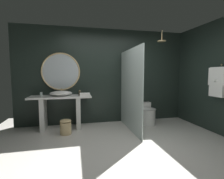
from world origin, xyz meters
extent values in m
plane|color=silver|center=(0.00, 0.00, 0.00)|extent=(5.76, 5.76, 0.00)
cube|color=#1E2823|center=(0.00, 1.90, 1.30)|extent=(4.80, 0.10, 2.60)
cube|color=#1E2823|center=(2.35, 0.76, 1.30)|extent=(0.10, 2.47, 2.60)
cube|color=silver|center=(-1.21, 1.55, 0.81)|extent=(1.48, 0.56, 0.04)
cube|color=silver|center=(-1.63, 1.55, 0.39)|extent=(0.10, 0.48, 0.79)
cube|color=silver|center=(-0.79, 1.55, 0.39)|extent=(0.10, 0.48, 0.79)
ellipsoid|color=white|center=(-1.20, 1.58, 0.89)|extent=(0.54, 0.45, 0.12)
cylinder|color=#D6B77F|center=(-1.20, 1.78, 0.91)|extent=(0.02, 0.02, 0.17)
cylinder|color=#D6B77F|center=(-1.20, 1.71, 0.99)|extent=(0.02, 0.14, 0.02)
cylinder|color=silver|center=(-1.66, 1.55, 0.88)|extent=(0.06, 0.06, 0.10)
cylinder|color=#3D3323|center=(-0.74, 1.53, 0.88)|extent=(0.07, 0.07, 0.11)
cylinder|color=#D6B77F|center=(-0.74, 1.53, 0.95)|extent=(0.04, 0.04, 0.02)
torus|color=#D6B77F|center=(-1.21, 1.81, 1.43)|extent=(0.99, 0.04, 0.99)
cylinder|color=#B2BCC1|center=(-1.21, 1.82, 1.43)|extent=(0.92, 0.01, 0.92)
cube|color=silver|center=(0.45, 1.08, 0.98)|extent=(0.02, 1.55, 1.96)
cylinder|color=#D6B77F|center=(1.37, 1.30, 2.36)|extent=(0.02, 0.02, 0.27)
cylinder|color=#D6B77F|center=(1.37, 1.30, 2.22)|extent=(0.22, 0.22, 0.02)
sphere|color=#D6B77F|center=(2.28, 0.33, 1.57)|extent=(0.04, 0.04, 0.04)
cube|color=white|center=(2.21, 0.33, 1.19)|extent=(0.12, 0.36, 0.65)
cylinder|color=white|center=(2.21, 0.53, 1.31)|extent=(0.11, 0.11, 0.39)
sphere|color=white|center=(2.13, 0.33, 1.23)|extent=(0.07, 0.07, 0.07)
cylinder|color=white|center=(1.06, 1.40, 0.21)|extent=(0.41, 0.41, 0.42)
ellipsoid|color=white|center=(1.06, 1.40, 0.43)|extent=(0.43, 0.47, 0.02)
cube|color=white|center=(1.06, 1.68, 0.39)|extent=(0.38, 0.15, 0.35)
cylinder|color=#D6B77F|center=(-1.08, 1.11, 0.14)|extent=(0.25, 0.25, 0.27)
ellipsoid|color=#D6B77F|center=(-1.08, 1.11, 0.31)|extent=(0.25, 0.25, 0.08)
cube|color=white|center=(-0.63, 1.37, 0.87)|extent=(0.25, 0.17, 0.08)
camera|label=1|loc=(-0.86, -2.70, 1.37)|focal=26.56mm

